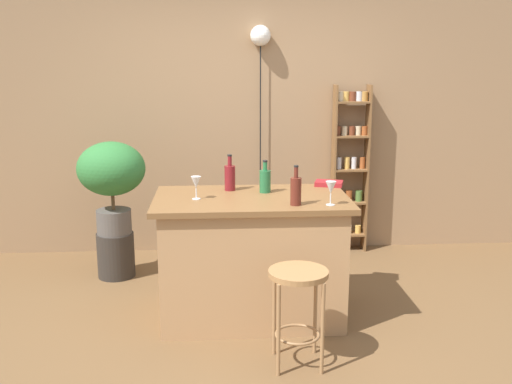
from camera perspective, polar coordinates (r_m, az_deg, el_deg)
The scene contains 14 objects.
ground at distance 4.25m, azimuth -0.18°, elevation -13.51°, with size 12.00×12.00×0.00m, color brown.
back_wall at distance 5.78m, azimuth -1.44°, elevation 8.01°, with size 6.40×0.10×2.80m, color #997551.
kitchen_counter at distance 4.35m, azimuth -0.44°, elevation -6.31°, with size 1.40×0.84×0.91m.
bar_stool at distance 3.68m, azimuth 4.10°, elevation -9.80°, with size 0.37×0.37×0.62m.
spice_shelf at distance 5.83m, azimuth 9.11°, elevation 2.81°, with size 0.35×0.18×1.64m.
plant_stool at distance 5.35m, azimuth -13.43°, elevation -5.93°, with size 0.32×0.32×0.40m, color #2D2823.
potted_plant at distance 5.17m, azimuth -13.84°, elevation 1.61°, with size 0.58×0.52×0.80m.
bottle_soda_blue at distance 4.42m, azimuth -2.55°, elevation 1.47°, with size 0.08×0.08×0.27m.
bottle_olive_oil at distance 4.35m, azimuth 0.89°, elevation 1.13°, with size 0.08×0.08×0.24m.
bottle_vinegar at distance 3.98m, azimuth 3.88°, elevation 0.18°, with size 0.07×0.07×0.27m.
wine_glass_left at distance 4.15m, azimuth -5.84°, elevation 0.88°, with size 0.07×0.07×0.16m.
wine_glass_center at distance 4.00m, azimuth 7.27°, elevation 0.37°, with size 0.07×0.07×0.16m.
cookbook at distance 4.63m, azimuth 7.08°, elevation 0.83°, with size 0.21×0.15×0.04m, color maroon.
pendant_globe_light at distance 5.66m, azimuth 0.44°, elevation 14.51°, with size 0.19×0.19×2.19m.
Camera 1 is at (-0.24, -3.80, 1.88)m, focal length 41.24 mm.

